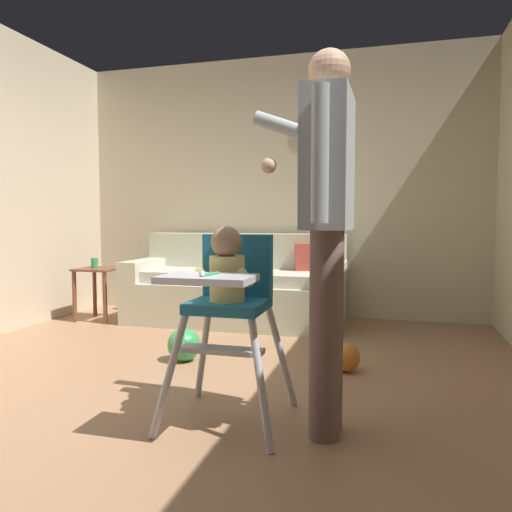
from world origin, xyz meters
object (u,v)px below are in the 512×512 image
object	(u,v)px
adult_standing	(326,219)
side_table	(99,282)
high_chair	(228,287)
toy_ball_second	(346,358)
couch	(237,288)
wall_clock	(319,113)
toy_ball	(184,345)
sippy_cup	(95,263)

from	to	relation	value
adult_standing	side_table	world-z (taller)	adult_standing
high_chair	adult_standing	distance (m)	0.58
toy_ball_second	side_table	size ratio (longest dim) A/B	0.36
couch	wall_clock	bearing A→B (deg)	123.80
toy_ball_second	toy_ball	bearing A→B (deg)	-177.08
high_chair	toy_ball	xyz separation A→B (m)	(-0.64, 0.90, -0.55)
toy_ball_second	high_chair	bearing A→B (deg)	-117.07
side_table	wall_clock	distance (m)	2.78
adult_standing	toy_ball_second	bearing A→B (deg)	-89.96
toy_ball_second	sippy_cup	bearing A→B (deg)	157.68
high_chair	side_table	world-z (taller)	high_chair
couch	adult_standing	world-z (taller)	adult_standing
high_chair	wall_clock	distance (m)	3.10
couch	adult_standing	distance (m)	2.65
couch	high_chair	bearing A→B (deg)	16.58
couch	sippy_cup	xyz separation A→B (m)	(-1.41, -0.27, 0.24)
high_chair	sippy_cup	size ratio (longest dim) A/B	9.72
high_chair	toy_ball_second	xyz separation A→B (m)	(0.49, 0.96, -0.58)
high_chair	toy_ball_second	size ratio (longest dim) A/B	5.21
side_table	wall_clock	world-z (taller)	wall_clock
side_table	toy_ball_second	bearing A→B (deg)	-22.72
toy_ball_second	side_table	world-z (taller)	side_table
adult_standing	wall_clock	distance (m)	3.01
couch	side_table	bearing A→B (deg)	-78.86
toy_ball	wall_clock	size ratio (longest dim) A/B	0.73
side_table	high_chair	bearing A→B (deg)	-44.64
high_chair	toy_ball	size ratio (longest dim) A/B	4.17
toy_ball	wall_clock	xyz separation A→B (m)	(0.67, 1.86, 1.96)
side_table	wall_clock	bearing A→B (deg)	19.75
couch	high_chair	xyz separation A→B (m)	(0.68, -2.29, 0.34)
sippy_cup	adult_standing	bearing A→B (deg)	-38.26
adult_standing	sippy_cup	xyz separation A→B (m)	(-2.57, 2.03, -0.43)
toy_ball	wall_clock	world-z (taller)	wall_clock
side_table	toy_ball	bearing A→B (deg)	-38.51
couch	toy_ball_second	world-z (taller)	couch
toy_ball	toy_ball_second	world-z (taller)	toy_ball
toy_ball_second	wall_clock	distance (m)	2.72
wall_clock	toy_ball	bearing A→B (deg)	-109.77
toy_ball	toy_ball_second	size ratio (longest dim) A/B	1.25
couch	toy_ball	size ratio (longest dim) A/B	8.89
couch	high_chair	distance (m)	2.41
couch	sippy_cup	world-z (taller)	couch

